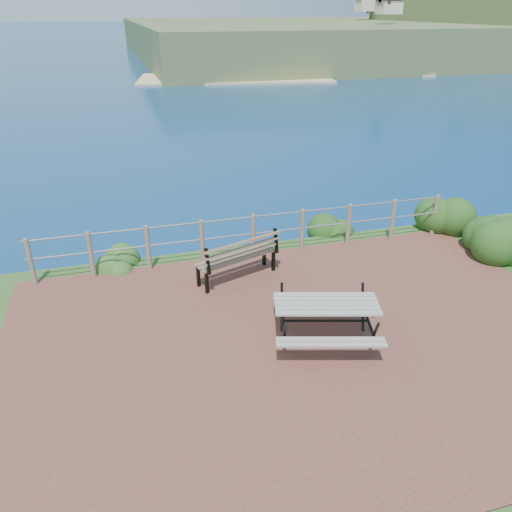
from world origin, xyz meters
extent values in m
cube|color=brown|center=(0.00, 0.00, 0.00)|extent=(10.00, 7.00, 0.12)
plane|color=navy|center=(0.00, 200.00, 0.00)|extent=(1200.00, 1200.00, 0.00)
cylinder|color=#6B5B4C|center=(-4.60, 3.35, 0.52)|extent=(0.10, 0.10, 1.00)
cylinder|color=#6B5B4C|center=(-3.45, 3.35, 0.52)|extent=(0.10, 0.10, 1.00)
cylinder|color=#6B5B4C|center=(-2.30, 3.35, 0.52)|extent=(0.10, 0.10, 1.00)
cylinder|color=#6B5B4C|center=(-1.15, 3.35, 0.52)|extent=(0.10, 0.10, 1.00)
cylinder|color=#6B5B4C|center=(0.00, 3.35, 0.52)|extent=(0.10, 0.10, 1.00)
cylinder|color=#6B5B4C|center=(1.15, 3.35, 0.52)|extent=(0.10, 0.10, 1.00)
cylinder|color=#6B5B4C|center=(2.30, 3.35, 0.52)|extent=(0.10, 0.10, 1.00)
cylinder|color=#6B5B4C|center=(3.45, 3.35, 0.52)|extent=(0.10, 0.10, 1.00)
cylinder|color=#6B5B4C|center=(4.60, 3.35, 0.52)|extent=(0.10, 0.10, 1.00)
cylinder|color=slate|center=(0.00, 3.35, 0.97)|extent=(9.40, 0.04, 0.04)
cylinder|color=slate|center=(0.00, 3.35, 0.57)|extent=(9.40, 0.04, 0.04)
cube|color=#4A6231|center=(140.00, 210.00, -6.00)|extent=(260.00, 180.00, 12.00)
cube|color=gray|center=(0.30, -0.01, 0.72)|extent=(1.82, 1.13, 0.04)
cube|color=gray|center=(0.30, -0.01, 0.43)|extent=(1.69, 0.70, 0.04)
cube|color=gray|center=(0.30, -0.01, 0.43)|extent=(1.69, 0.70, 0.04)
cylinder|color=black|center=(0.30, -0.01, 0.39)|extent=(1.41, 0.44, 0.04)
cube|color=brown|center=(-0.60, 2.46, 0.50)|extent=(1.81, 1.00, 0.04)
cube|color=brown|center=(-0.60, 2.46, 0.81)|extent=(1.70, 0.71, 0.40)
cube|color=black|center=(-0.60, 2.46, 0.26)|extent=(0.07, 0.08, 0.48)
cube|color=black|center=(-0.60, 2.46, 0.26)|extent=(0.07, 0.08, 0.48)
cube|color=black|center=(-0.60, 2.46, 0.26)|extent=(0.07, 0.08, 0.48)
cube|color=black|center=(-0.60, 2.46, 0.26)|extent=(0.07, 0.08, 0.48)
ellipsoid|color=#123B13|center=(5.42, 1.96, 0.00)|extent=(1.29, 1.29, 1.83)
ellipsoid|color=#123B13|center=(5.15, 3.50, 0.00)|extent=(1.06, 1.06, 1.51)
ellipsoid|color=#2A511E|center=(-3.06, 3.75, 0.00)|extent=(0.83, 0.83, 0.60)
ellipsoid|color=#123B13|center=(2.27, 4.24, 0.00)|extent=(0.85, 0.85, 0.63)
camera|label=1|loc=(-2.70, -6.35, 5.04)|focal=35.00mm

